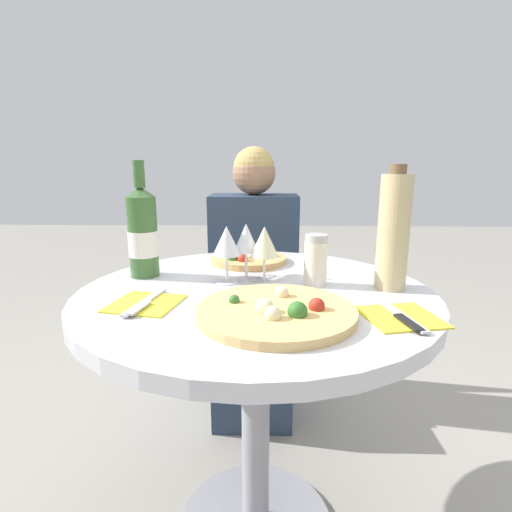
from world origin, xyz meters
TOP-DOWN VIEW (x-y plane):
  - dining_table at (0.00, 0.00)m, footprint 0.92×0.92m
  - chair_behind_diner at (-0.03, 0.82)m, footprint 0.38×0.38m
  - seated_diner at (-0.03, 0.68)m, footprint 0.38×0.46m
  - pizza_large at (0.05, -0.19)m, footprint 0.34×0.34m
  - pizza_small_far at (-0.03, 0.28)m, footprint 0.25×0.25m
  - wine_bottle at (-0.32, 0.12)m, footprint 0.08×0.08m
  - tall_carafe at (0.35, 0.02)m, footprint 0.08×0.08m
  - sugar_shaker at (0.16, 0.04)m, footprint 0.06×0.06m
  - wine_glass_front_left at (-0.08, 0.05)m, footprint 0.08×0.08m
  - wine_glass_back_right at (0.02, 0.12)m, footprint 0.07×0.07m
  - wine_glass_center at (-0.03, 0.09)m, footprint 0.07×0.07m
  - wine_glass_front_right at (0.02, 0.05)m, footprint 0.08×0.08m
  - place_setting_left at (-0.25, -0.12)m, footprint 0.18×0.19m
  - place_setting_right at (0.31, -0.19)m, footprint 0.18×0.19m

SIDE VIEW (x-z plane):
  - chair_behind_diner at x=-0.03m, z-range -0.01..0.80m
  - seated_diner at x=-0.03m, z-range -0.06..1.08m
  - dining_table at x=0.00m, z-range 0.23..0.98m
  - place_setting_left at x=-0.25m, z-range 0.75..0.77m
  - place_setting_right at x=0.31m, z-range 0.75..0.77m
  - pizza_large at x=0.05m, z-range 0.74..0.79m
  - pizza_small_far at x=-0.03m, z-range 0.75..0.79m
  - sugar_shaker at x=0.16m, z-range 0.76..0.89m
  - wine_glass_back_right at x=0.02m, z-range 0.79..0.93m
  - wine_glass_front_right at x=0.02m, z-range 0.79..0.95m
  - wine_glass_front_left at x=-0.08m, z-range 0.79..0.95m
  - wine_glass_center at x=-0.03m, z-range 0.79..0.95m
  - wine_bottle at x=-0.32m, z-range 0.72..1.05m
  - tall_carafe at x=0.35m, z-range 0.75..1.07m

